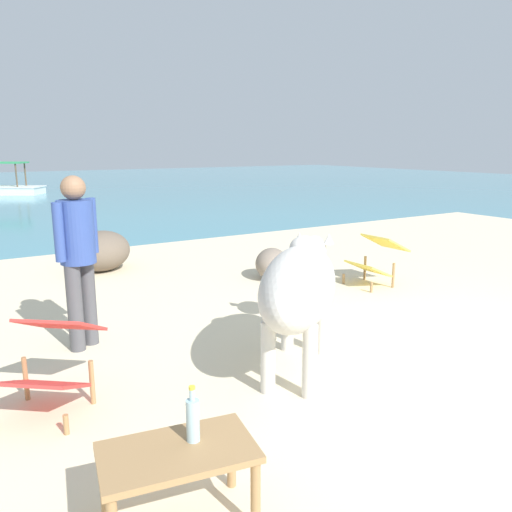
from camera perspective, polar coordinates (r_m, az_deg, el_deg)
name	(u,v)px	position (r m, az deg, el deg)	size (l,w,h in m)	color
sand_beach	(484,377)	(4.74, 24.29, -12.38)	(18.00, 14.00, 0.04)	beige
water_surface	(39,190)	(24.67, -23.30, 6.84)	(60.00, 36.00, 0.03)	teal
cow	(300,285)	(4.23, 4.94, -3.33)	(1.69, 1.68, 1.12)	beige
low_bench_table	(178,462)	(2.71, -8.80, -21.96)	(0.82, 0.56, 0.42)	#A37A4C
bottle	(193,419)	(2.67, -7.14, -17.77)	(0.07, 0.07, 0.30)	#A3C6D1
deck_chair_near	(53,356)	(4.01, -21.96, -10.44)	(0.89, 0.93, 0.68)	#A37A4C
deck_chair_far	(377,257)	(7.13, 13.48, -0.10)	(0.79, 0.57, 0.68)	#A37A4C
person_standing	(78,249)	(4.91, -19.47, 0.71)	(0.44, 0.33, 1.62)	#4C4C51
shore_rock_large	(102,251)	(8.07, -17.03, 0.55)	(0.94, 0.78, 0.61)	#6B5B4C
shore_rock_medium	(272,263)	(7.29, 1.77, -0.83)	(0.65, 0.46, 0.44)	gray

